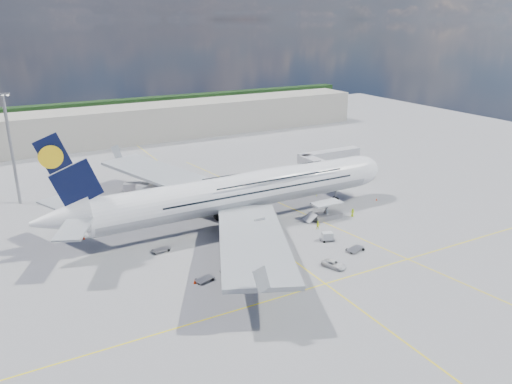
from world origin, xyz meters
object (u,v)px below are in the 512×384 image
light_mast (11,148)px  crew_van (353,213)px  crew_nose (317,193)px  cargo_loader (325,213)px  cone_wing_right_outer (195,282)px  dolly_nose_far (355,249)px  dolly_nose_near (327,236)px  dolly_row_a (229,271)px  crew_loader (318,225)px  cone_wing_right_inner (234,238)px  catering_truck_outer (136,190)px  jet_bridge (325,160)px  crew_tug (257,252)px  baggage_tug (238,264)px  dolly_row_b (255,256)px  dolly_row_c (204,279)px  dolly_back (161,250)px  cone_wing_left_inner (162,200)px  crew_wing (231,242)px  airliner (242,191)px  cone_nose (376,199)px  catering_truck_inner (151,192)px  service_van (334,264)px  cone_wing_left_outer (162,185)px

light_mast → crew_van: bearing=-35.2°
crew_nose → cargo_loader: bearing=-153.9°
cargo_loader → light_mast: (-56.82, 42.11, 11.95)m
crew_van → cone_wing_right_outer: bearing=87.6°
dolly_nose_far → dolly_nose_near: (-1.85, 6.14, 0.53)m
dolly_row_a → cargo_loader: bearing=22.8°
cargo_loader → crew_loader: bearing=-139.2°
dolly_row_a → cone_wing_right_inner: bearing=60.2°
catering_truck_outer → crew_van: bearing=-22.0°
catering_truck_outer → crew_van: 51.83m
dolly_nose_near → jet_bridge: bearing=73.7°
dolly_nose_near → cone_wing_right_outer: size_ratio=4.80×
crew_tug → baggage_tug: bearing=-152.3°
dolly_row_b → dolly_row_c: (-10.73, -2.46, -0.64)m
dolly_back → cone_wing_left_inner: cone_wing_left_inner is taller
crew_nose → crew_wing: size_ratio=0.93×
airliner → cargo_loader: 18.87m
crew_wing → crew_loader: bearing=-103.6°
jet_bridge → dolly_nose_near: jet_bridge is taller
light_mast → baggage_tug: light_mast is taller
cone_nose → cone_wing_right_inner: bearing=-174.9°
dolly_back → crew_wing: (12.34, -4.26, 0.49)m
airliner → jet_bridge: (29.55, 10.94, -0.02)m
dolly_nose_near → crew_nose: size_ratio=1.91×
airliner → dolly_back: airliner is taller
baggage_tug → cone_wing_right_outer: (-8.60, -1.52, -0.37)m
airliner → dolly_row_c: 26.88m
light_mast → crew_loader: bearing=-41.7°
dolly_back → crew_nose: 44.42m
catering_truck_inner → dolly_back: bearing=-130.9°
jet_bridge → cone_wing_left_inner: bearing=166.6°
catering_truck_outer → crew_wing: size_ratio=3.75×
jet_bridge → crew_van: jet_bridge is taller
airliner → crew_van: 24.90m
crew_wing → catering_truck_outer: bearing=2.7°
crew_wing → light_mast: bearing=26.8°
catering_truck_outer → light_mast: bearing=-177.1°
light_mast → baggage_tug: 62.34m
dolly_back → crew_loader: bearing=-22.9°
service_van → cone_wing_right_outer: 24.09m
catering_truck_inner → crew_van: catering_truck_inner is taller
catering_truck_inner → crew_nose: size_ratio=4.91×
dolly_back → cone_wing_left_inner: size_ratio=5.72×
light_mast → cone_wing_right_inner: light_mast is taller
jet_bridge → service_van: 45.23m
airliner → cone_wing_right_inner: (-5.56, -7.34, -6.58)m
cone_wing_right_outer → dolly_back: bearing=94.0°
catering_truck_outer → dolly_row_a: bearing=-64.9°
service_van → cone_wing_right_outer: (-23.20, 6.48, -0.31)m
cone_nose → cone_wing_left_outer: cone_nose is taller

